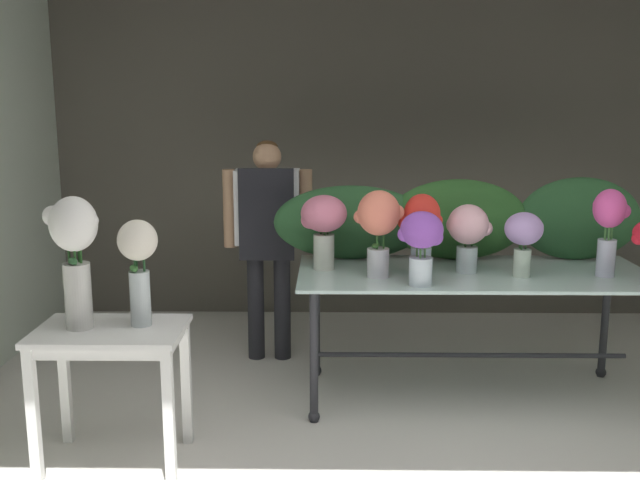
{
  "coord_description": "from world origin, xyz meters",
  "views": [
    {
      "loc": [
        -0.38,
        -2.43,
        1.87
      ],
      "look_at": [
        -0.44,
        1.46,
        1.1
      ],
      "focal_mm": 40.37,
      "sensor_mm": 36.0,
      "label": 1
    }
  ],
  "objects": [
    {
      "name": "ground_plane",
      "position": [
        0.0,
        1.88,
        0.0
      ],
      "size": [
        8.29,
        8.29,
        0.0
      ],
      "primitive_type": "plane",
      "color": "silver"
    },
    {
      "name": "wall_back",
      "position": [
        0.0,
        3.77,
        1.35
      ],
      "size": [
        5.55,
        0.12,
        2.7
      ],
      "primitive_type": "cube",
      "color": "#5B564C",
      "rests_on": "ground"
    },
    {
      "name": "display_table_glass",
      "position": [
        0.5,
        1.87,
        0.71
      ],
      "size": [
        2.15,
        0.93,
        0.83
      ],
      "color": "#ACCAC2",
      "rests_on": "ground"
    },
    {
      "name": "side_table_white",
      "position": [
        -1.5,
        1.03,
        0.62
      ],
      "size": [
        0.75,
        0.51,
        0.73
      ],
      "color": "white",
      "rests_on": "ground"
    },
    {
      "name": "florist",
      "position": [
        -0.83,
        2.56,
        0.98
      ],
      "size": [
        0.63,
        0.24,
        1.58
      ],
      "color": "#232328",
      "rests_on": "ground"
    },
    {
      "name": "foliage_backdrop",
      "position": [
        0.43,
        2.21,
        1.08
      ],
      "size": [
        2.39,
        0.26,
        0.54
      ],
      "color": "#28562D",
      "rests_on": "display_table_glass"
    },
    {
      "name": "vase_lilac_roses",
      "position": [
        0.76,
        1.75,
        1.07
      ],
      "size": [
        0.22,
        0.22,
        0.39
      ],
      "color": "silver",
      "rests_on": "display_table_glass"
    },
    {
      "name": "vase_fuchsia_dahlias",
      "position": [
        1.26,
        1.77,
        1.15
      ],
      "size": [
        0.21,
        0.19,
        0.52
      ],
      "color": "silver",
      "rests_on": "display_table_glass"
    },
    {
      "name": "vase_coral_stock",
      "position": [
        -0.1,
        1.73,
        1.15
      ],
      "size": [
        0.3,
        0.25,
        0.52
      ],
      "color": "silver",
      "rests_on": "display_table_glass"
    },
    {
      "name": "vase_blush_carnations",
      "position": [
        0.45,
        1.86,
        1.08
      ],
      "size": [
        0.28,
        0.25,
        0.42
      ],
      "color": "silver",
      "rests_on": "display_table_glass"
    },
    {
      "name": "vase_rosy_peonies",
      "position": [
        -0.43,
        1.92,
        1.12
      ],
      "size": [
        0.29,
        0.29,
        0.46
      ],
      "color": "silver",
      "rests_on": "display_table_glass"
    },
    {
      "name": "vase_scarlet_freesia",
      "position": [
        0.16,
        1.8,
        1.12
      ],
      "size": [
        0.27,
        0.22,
        0.49
      ],
      "color": "silver",
      "rests_on": "display_table_glass"
    },
    {
      "name": "vase_violet_ranunculus",
      "position": [
        0.13,
        1.54,
        1.08
      ],
      "size": [
        0.26,
        0.24,
        0.43
      ],
      "color": "silver",
      "rests_on": "display_table_glass"
    },
    {
      "name": "vase_white_roses_tall",
      "position": [
        -1.65,
        1.03,
        1.13
      ],
      "size": [
        0.27,
        0.23,
        0.67
      ],
      "color": "silver",
      "rests_on": "side_table_white"
    },
    {
      "name": "vase_cream_lisianthus_tall",
      "position": [
        -1.35,
        1.08,
        1.06
      ],
      "size": [
        0.21,
        0.2,
        0.55
      ],
      "color": "silver",
      "rests_on": "side_table_white"
    }
  ]
}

